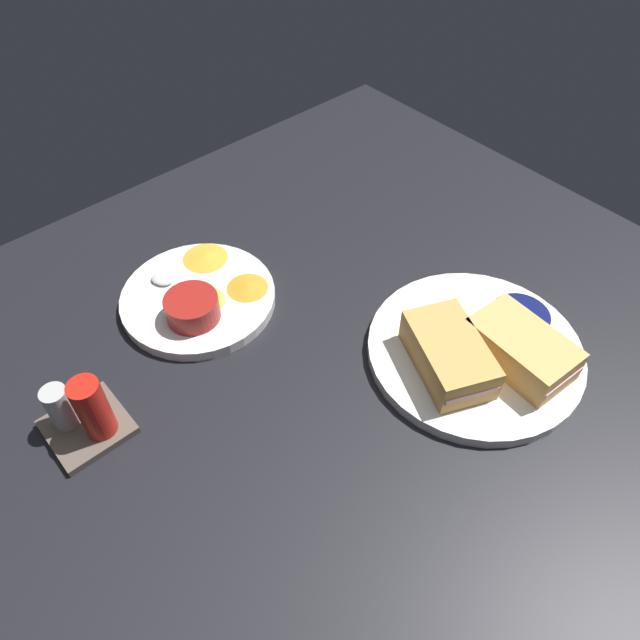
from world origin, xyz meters
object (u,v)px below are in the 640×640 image
object	(u,v)px
plate_chips_companion	(198,298)
spoon_by_dark_ramekin	(472,334)
ramekin_dark_sauce	(518,322)
ramekin_light_gravy	(192,307)
plate_sandwich_main	(474,351)
sandwich_half_near	(449,354)
sandwich_half_far	(521,349)
condiment_caddy	(84,414)
spoon_by_gravy_ramekin	(169,283)

from	to	relation	value
plate_chips_companion	spoon_by_dark_ramekin	bearing A→B (deg)	-142.90
ramekin_dark_sauce	ramekin_light_gravy	xyz separation A→B (cm)	(30.40, 30.56, 0.04)
plate_sandwich_main	spoon_by_dark_ramekin	world-z (taller)	spoon_by_dark_ramekin
sandwich_half_near	sandwich_half_far	world-z (taller)	same
sandwich_half_far	plate_sandwich_main	bearing A→B (deg)	23.92
condiment_caddy	sandwich_half_near	bearing A→B (deg)	-120.33
sandwich_half_near	sandwich_half_far	bearing A→B (deg)	-126.08
ramekin_dark_sauce	ramekin_light_gravy	distance (cm)	43.11
sandwich_half_far	condiment_caddy	xyz separation A→B (cm)	(27.60, 45.34, -0.59)
plate_chips_companion	spoon_by_gravy_ramekin	xyz separation A→B (cm)	(4.29, 1.91, 1.16)
sandwich_half_near	ramekin_dark_sauce	distance (cm)	11.59
plate_sandwich_main	ramekin_dark_sauce	distance (cm)	6.81
plate_sandwich_main	spoon_by_dark_ramekin	distance (cm)	2.36
sandwich_half_far	plate_chips_companion	size ratio (longest dim) A/B	0.63
sandwich_half_far	plate_chips_companion	bearing A→B (deg)	32.97
plate_sandwich_main	spoon_by_gravy_ramekin	bearing A→B (deg)	33.11
ramekin_dark_sauce	condiment_caddy	world-z (taller)	condiment_caddy
spoon_by_dark_ramekin	ramekin_light_gravy	distance (cm)	37.36
spoon_by_dark_ramekin	spoon_by_gravy_ramekin	xyz separation A→B (cm)	(34.65, 24.87, 0.00)
sandwich_half_near	ramekin_dark_sauce	world-z (taller)	sandwich_half_near
plate_sandwich_main	sandwich_half_far	world-z (taller)	sandwich_half_far
ramekin_dark_sauce	spoon_by_gravy_ramekin	bearing A→B (deg)	38.10
spoon_by_gravy_ramekin	condiment_caddy	world-z (taller)	condiment_caddy
plate_sandwich_main	spoon_by_gravy_ramekin	world-z (taller)	spoon_by_gravy_ramekin
spoon_by_dark_ramekin	sandwich_half_far	bearing A→B (deg)	-171.57
ramekin_dark_sauce	sandwich_half_near	bearing A→B (deg)	79.04
sandwich_half_near	spoon_by_dark_ramekin	bearing A→B (deg)	-80.30
plate_sandwich_main	spoon_by_gravy_ramekin	size ratio (longest dim) A/B	2.91
sandwich_half_near	spoon_by_dark_ramekin	size ratio (longest dim) A/B	1.66
plate_sandwich_main	condiment_caddy	size ratio (longest dim) A/B	2.95
sandwich_half_far	spoon_by_gravy_ramekin	size ratio (longest dim) A/B	1.43
plate_sandwich_main	ramekin_light_gravy	world-z (taller)	ramekin_light_gravy
plate_chips_companion	spoon_by_gravy_ramekin	distance (cm)	4.84
ramekin_light_gravy	condiment_caddy	xyz separation A→B (cm)	(-6.03, 18.70, -0.04)
ramekin_dark_sauce	plate_chips_companion	world-z (taller)	ramekin_dark_sauce
spoon_by_dark_ramekin	condiment_caddy	xyz separation A→B (cm)	(21.07, 44.38, 1.44)
spoon_by_dark_ramekin	spoon_by_gravy_ramekin	bearing A→B (deg)	35.67
sandwich_half_far	spoon_by_dark_ramekin	distance (cm)	6.91
spoon_by_dark_ramekin	ramekin_dark_sauce	bearing A→B (deg)	-124.07
sandwich_half_far	ramekin_light_gravy	xyz separation A→B (cm)	(33.62, 26.64, -0.56)
sandwich_half_near	spoon_by_gravy_ramekin	size ratio (longest dim) A/B	1.56
ramekin_light_gravy	spoon_by_gravy_ramekin	xyz separation A→B (cm)	(7.55, -0.80, -1.48)
plate_sandwich_main	plate_chips_companion	xyz separation A→B (cm)	(32.03, 21.77, 0.00)
sandwich_half_far	spoon_by_dark_ramekin	world-z (taller)	sandwich_half_far
plate_sandwich_main	ramekin_dark_sauce	world-z (taller)	ramekin_dark_sauce
plate_chips_companion	plate_sandwich_main	bearing A→B (deg)	-145.79
plate_chips_companion	spoon_by_gravy_ramekin	bearing A→B (deg)	24.03
sandwich_half_near	plate_chips_companion	world-z (taller)	sandwich_half_near
ramekin_light_gravy	spoon_by_gravy_ramekin	size ratio (longest dim) A/B	0.76
ramekin_dark_sauce	spoon_by_gravy_ramekin	world-z (taller)	ramekin_dark_sauce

